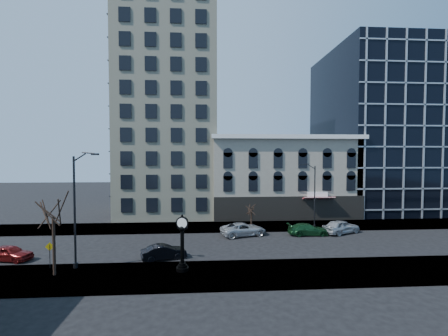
{
  "coord_description": "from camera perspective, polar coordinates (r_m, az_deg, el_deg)",
  "views": [
    {
      "loc": [
        -0.28,
        -31.23,
        9.37
      ],
      "look_at": [
        2.0,
        4.0,
        8.0
      ],
      "focal_mm": 24.0,
      "sensor_mm": 36.0,
      "label": 1
    }
  ],
  "objects": [
    {
      "name": "sidewalk_near",
      "position": [
        25.03,
        -2.97,
        -19.62
      ],
      "size": [
        160.0,
        6.0,
        0.12
      ],
      "primitive_type": "cube",
      "color": "gray",
      "rests_on": "ground"
    },
    {
      "name": "car_far_a",
      "position": [
        36.2,
        3.7,
        -11.56
      ],
      "size": [
        5.87,
        3.86,
        1.5
      ],
      "primitive_type": "imported",
      "rotation": [
        0.0,
        0.0,
        1.85
      ],
      "color": "#A5A8AD",
      "rests_on": "ground"
    },
    {
      "name": "glass_office",
      "position": [
        61.5,
        28.16,
        6.28
      ],
      "size": [
        20.0,
        20.15,
        28.0
      ],
      "color": "black",
      "rests_on": "ground"
    },
    {
      "name": "street_lamp_near",
      "position": [
        27.07,
        -25.42,
        -1.92
      ],
      "size": [
        2.51,
        0.81,
        9.8
      ],
      "rotation": [
        0.0,
        0.0,
        -0.21
      ],
      "color": "black",
      "rests_on": "sidewalk_near"
    },
    {
      "name": "victorian_row",
      "position": [
        48.81,
        10.88,
        -1.78
      ],
      "size": [
        22.6,
        11.19,
        12.5
      ],
      "color": "gray",
      "rests_on": "ground"
    },
    {
      "name": "car_near_a",
      "position": [
        33.95,
        -35.71,
        -13.02
      ],
      "size": [
        4.27,
        2.36,
        1.38
      ],
      "primitive_type": "imported",
      "rotation": [
        0.0,
        0.0,
        1.38
      ],
      "color": "maroon",
      "rests_on": "ground"
    },
    {
      "name": "car_far_b",
      "position": [
        37.68,
        15.69,
        -11.19
      ],
      "size": [
        4.73,
        1.94,
        1.37
      ],
      "primitive_type": "imported",
      "rotation": [
        0.0,
        0.0,
        1.57
      ],
      "color": "#143F1E",
      "rests_on": "ground"
    },
    {
      "name": "car_near_b",
      "position": [
        28.81,
        -11.37,
        -15.41
      ],
      "size": [
        4.28,
        2.57,
        1.33
      ],
      "primitive_type": "imported",
      "rotation": [
        0.0,
        0.0,
        1.88
      ],
      "color": "black",
      "rests_on": "ground"
    },
    {
      "name": "sidewalk_far",
      "position": [
        40.32,
        -3.27,
        -11.13
      ],
      "size": [
        160.0,
        6.0,
        0.12
      ],
      "primitive_type": "cube",
      "color": "gray",
      "rests_on": "ground"
    },
    {
      "name": "cream_tower",
      "position": [
        51.42,
        -10.43,
        13.34
      ],
      "size": [
        15.9,
        15.4,
        42.5
      ],
      "color": "beige",
      "rests_on": "ground"
    },
    {
      "name": "street_clock",
      "position": [
        25.17,
        -7.95,
        -14.38
      ],
      "size": [
        1.04,
        1.04,
        4.57
      ],
      "rotation": [
        0.0,
        0.0,
        -0.26
      ],
      "color": "black",
      "rests_on": "sidewalk_near"
    },
    {
      "name": "ground",
      "position": [
        32.61,
        -3.15,
        -14.48
      ],
      "size": [
        160.0,
        160.0,
        0.0
      ],
      "primitive_type": "plane",
      "color": "black",
      "rests_on": "ground"
    },
    {
      "name": "bare_tree_near",
      "position": [
        26.82,
        -29.79,
        -5.96
      ],
      "size": [
        4.29,
        4.29,
        7.37
      ],
      "color": "black",
      "rests_on": "sidewalk_near"
    },
    {
      "name": "bare_tree_far",
      "position": [
        39.35,
        5.25,
        -7.17
      ],
      "size": [
        2.2,
        2.2,
        3.77
      ],
      "color": "black",
      "rests_on": "sidewalk_far"
    },
    {
      "name": "car_far_c",
      "position": [
        39.69,
        21.4,
        -10.36
      ],
      "size": [
        5.24,
        3.75,
        1.66
      ],
      "primitive_type": "imported",
      "rotation": [
        0.0,
        0.0,
        1.98
      ],
      "color": "#A5A8AD",
      "rests_on": "ground"
    },
    {
      "name": "warning_sign",
      "position": [
        29.32,
        -30.27,
        -13.41
      ],
      "size": [
        0.71,
        0.15,
        2.18
      ],
      "rotation": [
        0.0,
        0.0,
        0.16
      ],
      "color": "black",
      "rests_on": "sidewalk_near"
    },
    {
      "name": "street_lamp_far",
      "position": [
        40.01,
        16.13,
        -1.93
      ],
      "size": [
        2.2,
        0.48,
        8.49
      ],
      "rotation": [
        0.0,
        0.0,
        3.25
      ],
      "color": "black",
      "rests_on": "sidewalk_far"
    }
  ]
}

